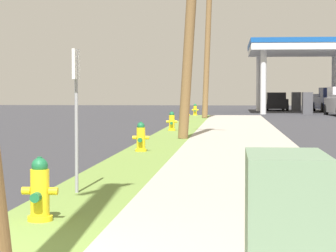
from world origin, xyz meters
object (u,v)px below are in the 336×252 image
Objects in this scene: fire_hydrant_fifth at (195,110)px; street_sign_post at (76,90)px; fire_hydrant_third at (172,122)px; fire_hydrant_fourth at (186,115)px; fire_hydrant_nearest at (40,193)px; fire_hydrant_second at (141,139)px; truck_navy_on_apron at (330,100)px; car_black_by_near_pump at (276,102)px; utility_pole_midground at (191,9)px; utility_pole_background at (208,33)px.

street_sign_post reaches higher than fire_hydrant_fifth.
fire_hydrant_third is 8.16m from fire_hydrant_fourth.
fire_hydrant_nearest is 9.58m from fire_hydrant_second.
street_sign_post is at bearing -101.91° from truck_navy_on_apron.
car_black_by_near_pump is at bearing 70.76° from fire_hydrant_fifth.
utility_pole_midground is 1.46× the size of truck_navy_on_apron.
fire_hydrant_third is (-0.11, 19.16, 0.00)m from fire_hydrant_nearest.
car_black_by_near_pump is 5.49m from truck_navy_on_apron.
fire_hydrant_third is at bearing 90.24° from fire_hydrant_second.
car_black_by_near_pump is at bearing 82.78° from utility_pole_midground.
fire_hydrant_fourth is at bearing -113.29° from truck_navy_on_apron.
truck_navy_on_apron is at bearing -39.02° from car_black_by_near_pump.
fire_hydrant_nearest is at bearing -89.77° from fire_hydrant_fifth.
fire_hydrant_second is at bearing 89.91° from street_sign_post.
fire_hydrant_nearest is at bearing -93.57° from utility_pole_midground.
fire_hydrant_fifth is 0.08× the size of utility_pole_background.
car_black_by_near_pump is (5.22, 22.04, -4.27)m from utility_pole_background.
utility_pole_midground is 38.35m from truck_navy_on_apron.
fire_hydrant_fourth is at bearing -102.53° from car_black_by_near_pump.
street_sign_post is (-0.98, -12.14, -2.58)m from utility_pole_midground.
street_sign_post is (-0.08, 2.29, 1.19)m from fire_hydrant_nearest.
fire_hydrant_nearest is 52.49m from truck_navy_on_apron.
fire_hydrant_nearest is at bearing -89.78° from fire_hydrant_fourth.
street_sign_post is (0.03, -25.02, 1.19)m from fire_hydrant_fourth.
fire_hydrant_fourth is at bearing 89.99° from fire_hydrant_third.
car_black_by_near_pump reaches higher than fire_hydrant_nearest.
street_sign_post is (0.03, -16.86, 1.19)m from fire_hydrant_third.
fire_hydrant_fourth is 0.14× the size of truck_navy_on_apron.
fire_hydrant_third is at bearing -93.81° from utility_pole_background.
street_sign_post reaches higher than fire_hydrant_nearest.
truck_navy_on_apron is (10.40, 32.31, 0.47)m from fire_hydrant_third.
fire_hydrant_nearest is 37.21m from fire_hydrant_fifth.
fire_hydrant_fifth is at bearing -109.24° from car_black_by_near_pump.
fire_hydrant_fifth is 0.14× the size of truck_navy_on_apron.
fire_hydrant_fifth is 23.11m from utility_pole_midground.
truck_navy_on_apron is (9.49, 18.59, -4.08)m from utility_pole_background.
car_black_by_near_pump is (6.18, 17.71, 0.28)m from fire_hydrant_fifth.
fire_hydrant_fifth is 6.35m from utility_pole_background.
fire_hydrant_third is 6.12m from utility_pole_midground.
fire_hydrant_nearest is at bearing -101.31° from truck_navy_on_apron.
fire_hydrant_nearest is 14.95m from utility_pole_midground.
truck_navy_on_apron reaches higher than fire_hydrant_second.
utility_pole_background is (0.91, 5.57, 4.55)m from fire_hydrant_fourth.
fire_hydrant_third is 0.16× the size of car_black_by_near_pump.
utility_pole_midground reaches higher than fire_hydrant_second.
utility_pole_midground is (1.05, -22.77, 3.77)m from fire_hydrant_fifth.
fire_hydrant_fifth is at bearing 90.12° from street_sign_post.
fire_hydrant_nearest is 0.35× the size of street_sign_post.
fire_hydrant_second is at bearing -92.15° from utility_pole_background.
utility_pole_midground is (1.00, -12.87, 3.77)m from fire_hydrant_fourth.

